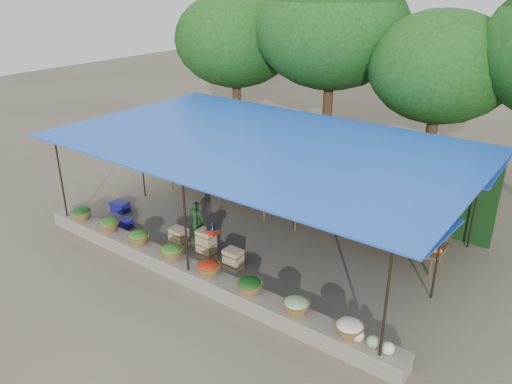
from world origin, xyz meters
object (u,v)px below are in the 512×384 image
Objects in this scene: blue_crate_front at (124,223)px; blue_crate_back at (120,207)px; weighing_scale at (212,231)px; crate_counter at (205,246)px; vendor_seated at (197,222)px.

blue_crate_front is 1.14m from blue_crate_back.
weighing_scale is 0.61× the size of blue_crate_back.
blue_crate_front is at bearing -176.81° from weighing_scale.
weighing_scale is 3.36m from blue_crate_front.
blue_crate_front is at bearing -176.53° from crate_counter.
crate_counter is at bearing 2.34° from blue_crate_front.
blue_crate_back reaches higher than blue_crate_front.
crate_counter is at bearing 128.55° from vendor_seated.
weighing_scale is 1.12m from vendor_seated.
vendor_seated reaches higher than crate_counter.
vendor_seated reaches higher than blue_crate_back.
vendor_seated is 2.42m from blue_crate_front.
weighing_scale is 0.72× the size of blue_crate_front.
weighing_scale is (0.27, -0.00, 0.54)m from crate_counter.
crate_counter is 7.40× the size of weighing_scale.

